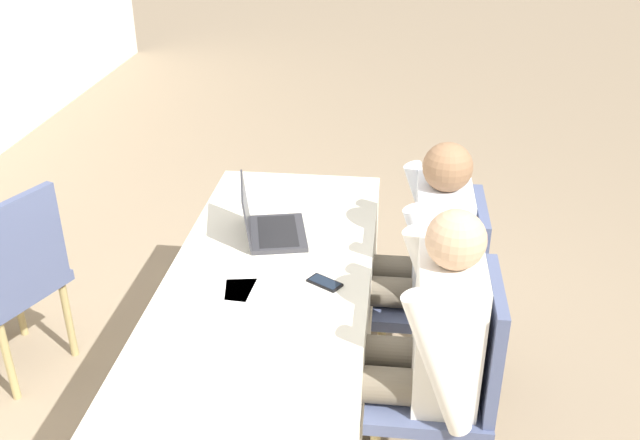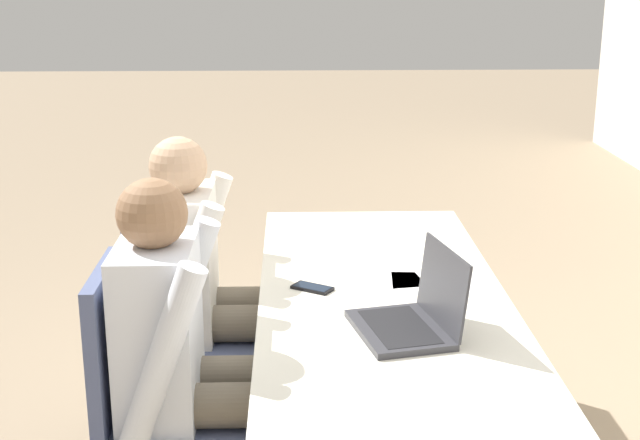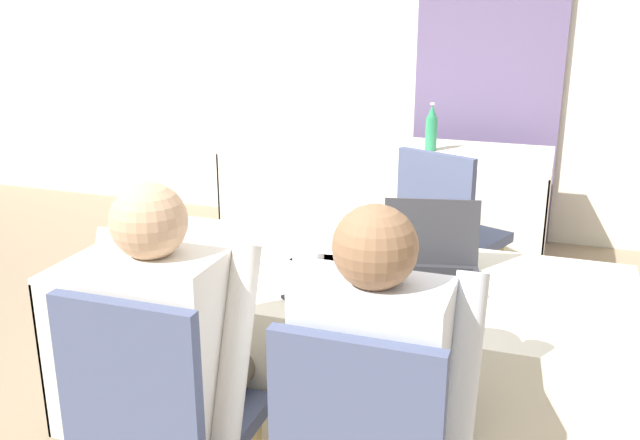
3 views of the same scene
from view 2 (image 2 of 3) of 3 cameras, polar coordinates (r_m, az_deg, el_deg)
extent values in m
cube|color=silver|center=(2.89, 4.05, -4.92)|extent=(1.94, 0.80, 0.02)
cube|color=silver|center=(3.00, -3.69, -10.47)|extent=(1.94, 0.01, 0.59)
cube|color=silver|center=(3.08, 11.36, -10.09)|extent=(1.94, 0.01, 0.59)
cube|color=silver|center=(3.90, 2.56, -3.98)|extent=(0.01, 0.80, 0.59)
cube|color=#333338|center=(2.60, 5.09, -7.01)|extent=(0.37, 0.30, 0.02)
cube|color=black|center=(2.59, 5.09, -6.80)|extent=(0.31, 0.22, 0.00)
cube|color=#333338|center=(2.59, 7.88, -4.20)|extent=(0.32, 0.10, 0.23)
cube|color=black|center=(2.59, 7.88, -4.20)|extent=(0.29, 0.09, 0.20)
cube|color=black|center=(2.91, -0.49, -4.37)|extent=(0.12, 0.15, 0.01)
cube|color=#192333|center=(2.91, -0.49, -4.27)|extent=(0.11, 0.13, 0.00)
cube|color=white|center=(3.01, 3.61, -3.78)|extent=(0.26, 0.33, 0.00)
cube|color=white|center=(2.27, 8.52, -11.05)|extent=(0.32, 0.36, 0.00)
cube|color=white|center=(2.99, 7.48, -4.03)|extent=(0.23, 0.31, 0.00)
cylinder|color=tan|center=(3.20, -4.63, -12.61)|extent=(0.04, 0.04, 0.43)
cylinder|color=tan|center=(3.52, -4.36, -9.83)|extent=(0.04, 0.04, 0.43)
cylinder|color=tan|center=(3.24, -11.01, -12.52)|extent=(0.04, 0.04, 0.43)
cylinder|color=tan|center=(3.55, -10.13, -9.79)|extent=(0.04, 0.04, 0.43)
cube|color=#4C567A|center=(3.27, -7.69, -7.44)|extent=(0.44, 0.44, 0.05)
cube|color=#4C567A|center=(3.20, -11.43, -3.32)|extent=(0.40, 0.04, 0.45)
cube|color=#4C567A|center=(2.74, -8.93, -12.46)|extent=(0.44, 0.44, 0.05)
cube|color=#4C567A|center=(2.66, -13.48, -7.62)|extent=(0.40, 0.04, 0.45)
cylinder|color=#665B4C|center=(3.14, -5.54, -6.61)|extent=(0.13, 0.42, 0.13)
cylinder|color=#665B4C|center=(3.31, -5.35, -5.39)|extent=(0.13, 0.42, 0.13)
cylinder|color=#665B4C|center=(3.26, -2.17, -11.49)|extent=(0.10, 0.10, 0.48)
cylinder|color=#665B4C|center=(3.42, -2.16, -10.08)|extent=(0.10, 0.10, 0.48)
cube|color=silver|center=(3.17, -8.79, -2.72)|extent=(0.36, 0.22, 0.52)
cylinder|color=silver|center=(2.97, -8.49, -3.91)|extent=(0.08, 0.26, 0.54)
cylinder|color=silver|center=(3.36, -7.70, -1.43)|extent=(0.08, 0.26, 0.54)
sphere|color=tan|center=(3.08, -9.07, 3.45)|extent=(0.20, 0.20, 0.20)
cylinder|color=#665B4C|center=(2.61, -6.36, -11.72)|extent=(0.13, 0.42, 0.13)
cylinder|color=#665B4C|center=(2.77, -6.08, -9.96)|extent=(0.13, 0.42, 0.13)
cube|color=silver|center=(2.62, -10.30, -6.97)|extent=(0.36, 0.22, 0.52)
cylinder|color=silver|center=(2.42, -10.07, -8.78)|extent=(0.08, 0.26, 0.54)
cylinder|color=silver|center=(2.81, -8.89, -5.14)|extent=(0.08, 0.26, 0.54)
sphere|color=#8C6647|center=(2.51, -10.70, 0.40)|extent=(0.20, 0.20, 0.20)
camera|label=1|loc=(5.04, -4.13, 21.36)|focal=40.00mm
camera|label=3|loc=(2.75, -45.59, 9.04)|focal=40.00mm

